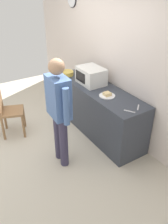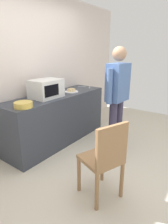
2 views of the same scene
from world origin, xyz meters
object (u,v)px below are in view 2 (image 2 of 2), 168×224
at_px(microwave, 46,89).
at_px(wooden_chair, 105,158).
at_px(spoon_utensil, 82,87).
at_px(person_standing, 117,92).
at_px(sandwich_plate, 71,91).
at_px(salad_bowl, 23,105).
at_px(fork_utensil, 89,87).

xyz_separation_m(microwave, wooden_chair, (-0.54, -1.44, -0.51)).
distance_m(spoon_utensil, person_standing, 1.19).
relative_size(microwave, wooden_chair, 0.53).
bearing_deg(sandwich_plate, microwave, 173.84).
relative_size(person_standing, wooden_chair, 1.80).
height_order(sandwich_plate, salad_bowl, salad_bowl).
bearing_deg(microwave, spoon_utensil, 5.28).
xyz_separation_m(salad_bowl, fork_utensil, (1.74, 0.09, -0.03)).
bearing_deg(fork_utensil, spoon_utensil, 96.08).
height_order(microwave, person_standing, person_standing).
distance_m(microwave, spoon_utensil, 1.14).
xyz_separation_m(spoon_utensil, wooden_chair, (-1.66, -1.55, -0.37)).
bearing_deg(wooden_chair, microwave, 69.64).
distance_m(fork_utensil, wooden_chair, 2.19).
bearing_deg(microwave, person_standing, -56.53).
height_order(fork_utensil, person_standing, person_standing).
distance_m(fork_utensil, spoon_utensil, 0.19).
xyz_separation_m(salad_bowl, spoon_utensil, (1.72, 0.28, -0.03)).
height_order(salad_bowl, person_standing, person_standing).
height_order(microwave, salad_bowl, microwave).
relative_size(sandwich_plate, wooden_chair, 0.28).
bearing_deg(person_standing, fork_utensil, 60.82).
xyz_separation_m(microwave, spoon_utensil, (1.12, 0.10, -0.15)).
relative_size(fork_utensil, person_standing, 0.10).
height_order(salad_bowl, spoon_utensil, salad_bowl).
height_order(fork_utensil, wooden_chair, wooden_chair).
bearing_deg(salad_bowl, microwave, 16.21).
xyz_separation_m(person_standing, wooden_chair, (-1.18, -0.47, -0.47)).
relative_size(salad_bowl, fork_utensil, 1.50).
bearing_deg(sandwich_plate, salad_bowl, -174.54).
bearing_deg(sandwich_plate, spoon_utensil, 16.62).
distance_m(salad_bowl, person_standing, 1.48).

